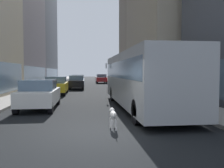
{
  "coord_description": "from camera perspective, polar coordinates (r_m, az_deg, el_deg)",
  "views": [
    {
      "loc": [
        -0.4,
        -8.04,
        2.06
      ],
      "look_at": [
        1.12,
        4.64,
        1.4
      ],
      "focal_mm": 38.49,
      "sensor_mm": 36.0,
      "label": 1
    }
  ],
  "objects": [
    {
      "name": "ground_plane",
      "position": [
        43.09,
        -6.29,
        0.19
      ],
      "size": [
        120.0,
        120.0,
        0.0
      ],
      "primitive_type": "plane",
      "color": "black"
    },
    {
      "name": "car_black_suv",
      "position": [
        28.61,
        -8.43,
        0.44
      ],
      "size": [
        1.74,
        4.49,
        1.62
      ],
      "color": "black",
      "rests_on": "ground"
    },
    {
      "name": "sidewalk_left",
      "position": [
        43.41,
        -13.84,
        0.24
      ],
      "size": [
        2.4,
        110.0,
        0.15
      ],
      "primitive_type": "cube",
      "color": "#9E9991",
      "rests_on": "ground"
    },
    {
      "name": "dalmatian_dog",
      "position": [
        8.66,
        0.23,
        -7.32
      ],
      "size": [
        0.22,
        0.96,
        0.72
      ],
      "color": "white",
      "rests_on": "ground"
    },
    {
      "name": "building_left_far",
      "position": [
        63.21,
        -17.86,
        16.48
      ],
      "size": [
        8.14,
        23.16,
        34.02
      ],
      "color": "#4C515B",
      "rests_on": "ground"
    },
    {
      "name": "car_white_van",
      "position": [
        13.77,
        -16.86,
        -2.33
      ],
      "size": [
        1.85,
        4.25,
        1.62
      ],
      "color": "silver",
      "rests_on": "ground"
    },
    {
      "name": "sidewalk_right",
      "position": [
        43.51,
        1.24,
        0.33
      ],
      "size": [
        2.4,
        110.0,
        0.15
      ],
      "primitive_type": "cube",
      "color": "#ADA89E",
      "rests_on": "ground"
    },
    {
      "name": "pedestrian_in_coat",
      "position": [
        16.67,
        15.11,
        -0.75
      ],
      "size": [
        0.34,
        0.34,
        1.69
      ],
      "color": "#1E1E2D",
      "rests_on": "sidewalk_right"
    },
    {
      "name": "car_blue_hatchback",
      "position": [
        34.64,
        -8.15,
        0.87
      ],
      "size": [
        1.81,
        4.51,
        1.62
      ],
      "color": "#4C6BB7",
      "rests_on": "ground"
    },
    {
      "name": "car_red_coupe",
      "position": [
        43.1,
        -2.57,
        1.3
      ],
      "size": [
        1.81,
        4.58,
        1.62
      ],
      "color": "red",
      "rests_on": "ground"
    },
    {
      "name": "car_yellow_taxi",
      "position": [
        22.07,
        -13.06,
        -0.34
      ],
      "size": [
        1.83,
        4.08,
        1.62
      ],
      "color": "yellow",
      "rests_on": "ground"
    },
    {
      "name": "pedestrian_with_handbag",
      "position": [
        15.38,
        15.43,
        -1.05
      ],
      "size": [
        0.45,
        0.34,
        1.69
      ],
      "color": "#1E1E2D",
      "rests_on": "sidewalk_right"
    },
    {
      "name": "transit_bus",
      "position": [
        13.58,
        6.8,
        1.75
      ],
      "size": [
        2.78,
        11.53,
        3.05
      ],
      "color": "#999EA3",
      "rests_on": "ground"
    }
  ]
}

